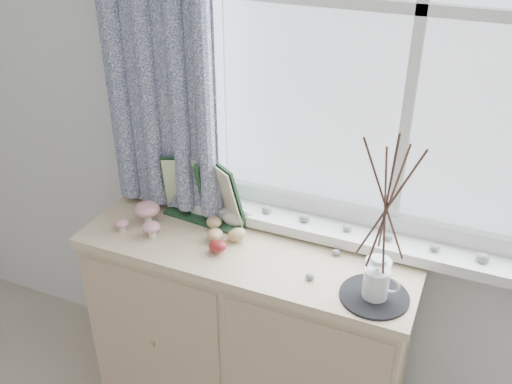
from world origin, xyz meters
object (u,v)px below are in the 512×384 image
botanical_book (200,193)px  twig_pitcher (387,201)px  toadstool_cluster (145,215)px  sideboard (249,334)px

botanical_book → twig_pitcher: bearing=-8.4°
botanical_book → toadstool_cluster: 0.22m
botanical_book → twig_pitcher: twig_pitcher is taller
twig_pitcher → botanical_book: bearing=176.6°
toadstool_cluster → twig_pitcher: size_ratio=0.30×
botanical_book → toadstool_cluster: bearing=-143.2°
sideboard → twig_pitcher: size_ratio=2.00×
sideboard → botanical_book: size_ratio=3.25×
toadstool_cluster → twig_pitcher: (0.86, -0.06, 0.29)m
botanical_book → twig_pitcher: 0.74m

